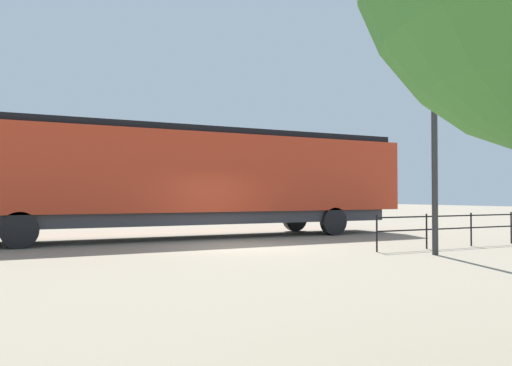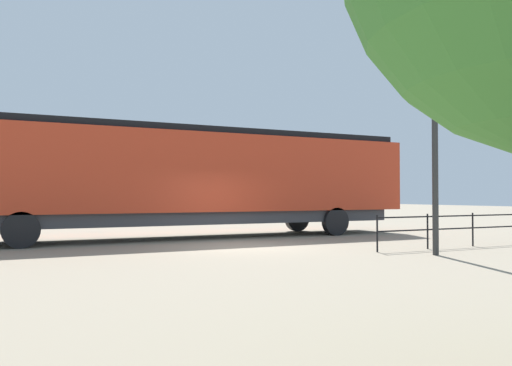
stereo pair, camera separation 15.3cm
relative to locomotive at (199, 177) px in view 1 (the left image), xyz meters
The scene contains 4 objects.
ground_plane 4.57m from the locomotive, ahead, with size 120.00×120.00×0.00m, color gray.
locomotive is the anchor object (origin of this frame).
lamp_post 9.30m from the locomotive, 22.18° to the left, with size 0.58×0.58×6.02m.
platform_fence 10.26m from the locomotive, 45.64° to the left, with size 0.05×9.50×1.04m.
Camera 1 is at (14.83, -7.36, 1.59)m, focal length 37.68 mm.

